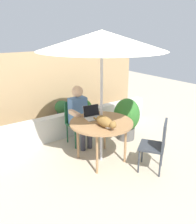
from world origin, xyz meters
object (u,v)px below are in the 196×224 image
(potted_plant_near_fence, at_px, (127,117))
(patio_umbrella, at_px, (102,40))
(patio_table, at_px, (101,125))
(laptop, at_px, (93,114))
(potted_plant_corner, at_px, (84,112))
(cat, at_px, (105,122))
(potted_plant_by_chair, at_px, (62,113))
(person_seated, at_px, (80,113))
(chair_occupied, at_px, (76,119))
(chair_empty, at_px, (158,142))

(potted_plant_near_fence, bearing_deg, patio_umbrella, -156.85)
(patio_table, height_order, laptop, laptop)
(laptop, bearing_deg, patio_umbrella, -88.97)
(potted_plant_corner, bearing_deg, cat, -110.90)
(potted_plant_near_fence, height_order, potted_plant_by_chair, potted_plant_near_fence)
(cat, bearing_deg, potted_plant_by_chair, 84.89)
(patio_umbrella, height_order, potted_plant_near_fence, patio_umbrella)
(patio_umbrella, xyz_separation_m, potted_plant_near_fence, (0.96, 0.41, -1.60))
(patio_table, height_order, potted_plant_near_fence, potted_plant_near_fence)
(patio_table, distance_m, laptop, 0.29)
(potted_plant_near_fence, bearing_deg, laptop, -171.43)
(patio_table, distance_m, person_seated, 0.73)
(patio_table, height_order, potted_plant_corner, patio_table)
(laptop, distance_m, potted_plant_by_chair, 1.51)
(patio_table, relative_size, chair_occupied, 1.23)
(potted_plant_corner, bearing_deg, patio_table, -111.18)
(cat, bearing_deg, potted_plant_near_fence, 31.16)
(laptop, bearing_deg, potted_plant_near_fence, 8.57)
(chair_occupied, bearing_deg, laptop, -90.44)
(chair_empty, distance_m, potted_plant_corner, 2.31)
(patio_table, distance_m, chair_occupied, 0.90)
(laptop, xyz_separation_m, potted_plant_near_fence, (0.96, 0.15, -0.32))
(cat, xyz_separation_m, potted_plant_by_chair, (0.17, 1.93, -0.44))
(potted_plant_near_fence, bearing_deg, chair_empty, -108.66)
(chair_empty, xyz_separation_m, person_seated, (-0.55, 1.51, 0.17))
(potted_plant_by_chair, bearing_deg, potted_plant_corner, -22.59)
(patio_table, bearing_deg, chair_empty, -54.86)
(person_seated, bearing_deg, potted_plant_near_fence, -18.31)
(chair_empty, height_order, potted_plant_corner, chair_empty)
(person_seated, distance_m, potted_plant_corner, 1.03)
(person_seated, height_order, cat, person_seated)
(chair_occupied, bearing_deg, cat, -93.81)
(patio_umbrella, height_order, potted_plant_by_chair, patio_umbrella)
(potted_plant_near_fence, relative_size, potted_plant_corner, 1.33)
(patio_umbrella, relative_size, potted_plant_by_chair, 3.28)
(potted_plant_near_fence, bearing_deg, person_seated, 161.69)
(laptop, height_order, cat, laptop)
(patio_table, height_order, cat, cat)
(chair_occupied, height_order, potted_plant_corner, chair_occupied)
(cat, bearing_deg, laptop, 81.86)
(chair_empty, bearing_deg, potted_plant_near_fence, 71.34)
(patio_umbrella, distance_m, laptop, 1.30)
(patio_table, distance_m, patio_umbrella, 1.40)
(laptop, bearing_deg, patio_table, -88.97)
(patio_umbrella, bearing_deg, cat, -108.88)
(patio_umbrella, distance_m, chair_occupied, 1.80)
(person_seated, bearing_deg, chair_empty, -69.90)
(person_seated, bearing_deg, chair_occupied, 90.00)
(patio_table, xyz_separation_m, cat, (-0.07, -0.21, 0.14))
(chair_empty, relative_size, cat, 1.36)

